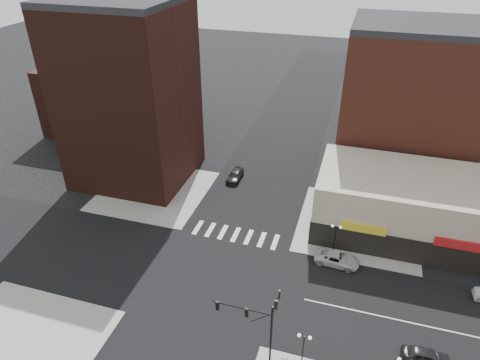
% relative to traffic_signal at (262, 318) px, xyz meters
% --- Properties ---
extents(ground, '(240.00, 240.00, 0.00)m').
position_rel_traffic_signal_xyz_m(ground, '(-7.24, 7.83, -4.96)').
color(ground, black).
rests_on(ground, ground).
extents(road_ew, '(200.00, 14.00, 0.02)m').
position_rel_traffic_signal_xyz_m(road_ew, '(-7.24, 7.83, -4.95)').
color(road_ew, black).
rests_on(road_ew, ground).
extents(road_ns, '(14.00, 200.00, 0.02)m').
position_rel_traffic_signal_xyz_m(road_ns, '(-7.24, 7.83, -4.95)').
color(road_ns, black).
rests_on(road_ns, ground).
extents(sidewalk_nw, '(15.00, 15.00, 0.12)m').
position_rel_traffic_signal_xyz_m(sidewalk_nw, '(-21.74, 22.33, -4.90)').
color(sidewalk_nw, gray).
rests_on(sidewalk_nw, ground).
extents(sidewalk_ne, '(15.00, 15.00, 0.12)m').
position_rel_traffic_signal_xyz_m(sidewalk_ne, '(7.26, 22.33, -4.90)').
color(sidewalk_ne, gray).
rests_on(sidewalk_ne, ground).
extents(sidewalk_sw, '(15.00, 15.00, 0.12)m').
position_rel_traffic_signal_xyz_m(sidewalk_sw, '(-21.74, -6.67, -4.90)').
color(sidewalk_sw, gray).
rests_on(sidewalk_sw, ground).
extents(building_nw, '(16.00, 15.00, 25.00)m').
position_rel_traffic_signal_xyz_m(building_nw, '(-26.24, 26.33, 7.54)').
color(building_nw, '#361811').
rests_on(building_nw, ground).
extents(building_nw_low, '(20.00, 18.00, 12.00)m').
position_rel_traffic_signal_xyz_m(building_nw_low, '(-39.24, 41.83, 1.04)').
color(building_nw_low, '#361811').
rests_on(building_nw_low, ground).
extents(building_ne_midrise, '(18.00, 15.00, 22.00)m').
position_rel_traffic_signal_xyz_m(building_ne_midrise, '(11.76, 37.33, 6.04)').
color(building_ne_midrise, brown).
rests_on(building_ne_midrise, ground).
extents(building_ne_row, '(24.20, 12.20, 8.00)m').
position_rel_traffic_signal_xyz_m(building_ne_row, '(13.76, 22.83, -1.66)').
color(building_ne_row, '#BDAE96').
rests_on(building_ne_row, ground).
extents(traffic_signal, '(5.59, 3.09, 7.77)m').
position_rel_traffic_signal_xyz_m(traffic_signal, '(0.00, 0.00, 0.00)').
color(traffic_signal, black).
rests_on(traffic_signal, ground).
extents(street_lamp_se_a, '(1.22, 0.32, 4.16)m').
position_rel_traffic_signal_xyz_m(street_lamp_se_a, '(3.76, -0.17, -1.67)').
color(street_lamp_se_a, black).
rests_on(street_lamp_se_a, sidewalk_se).
extents(street_lamp_ne, '(1.22, 0.32, 4.16)m').
position_rel_traffic_signal_xyz_m(street_lamp_ne, '(4.76, 15.83, -1.67)').
color(street_lamp_ne, black).
rests_on(street_lamp_ne, sidewalk_ne).
extents(white_suv, '(5.23, 2.66, 1.41)m').
position_rel_traffic_signal_xyz_m(white_suv, '(5.36, 14.33, -4.25)').
color(white_suv, silver).
rests_on(white_suv, ground).
extents(dark_sedan_east, '(4.24, 1.83, 1.43)m').
position_rel_traffic_signal_xyz_m(dark_sedan_east, '(14.28, 3.64, -4.25)').
color(dark_sedan_east, black).
rests_on(dark_sedan_east, ground).
extents(dark_sedan_north, '(1.91, 4.59, 1.33)m').
position_rel_traffic_signal_xyz_m(dark_sedan_north, '(-11.42, 28.91, -4.30)').
color(dark_sedan_north, black).
rests_on(dark_sedan_north, ground).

